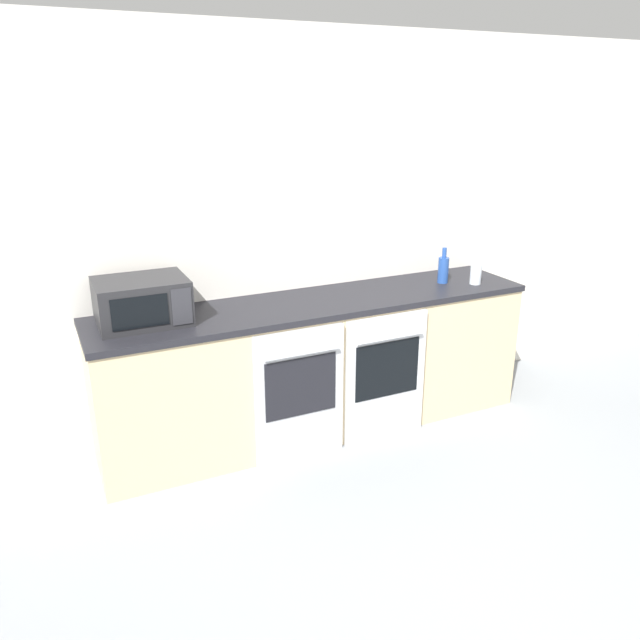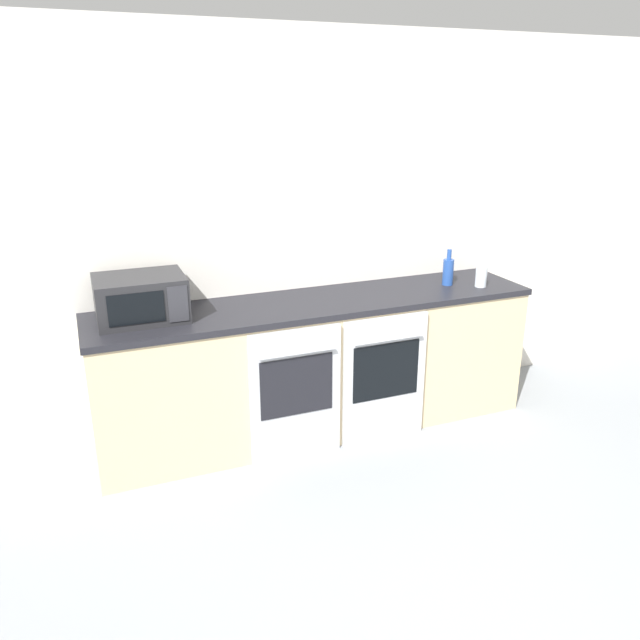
% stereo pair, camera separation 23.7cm
% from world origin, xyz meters
% --- Properties ---
extents(wall_back, '(10.00, 0.06, 2.60)m').
position_xyz_m(wall_back, '(0.00, 2.39, 1.30)').
color(wall_back, silver).
rests_on(wall_back, ground_plane).
extents(counter_back, '(2.93, 0.63, 0.92)m').
position_xyz_m(counter_back, '(0.00, 2.06, 0.46)').
color(counter_back, '#D1B789').
rests_on(counter_back, ground_plane).
extents(oven_left, '(0.58, 0.06, 0.86)m').
position_xyz_m(oven_left, '(-0.27, 1.74, 0.44)').
color(oven_left, '#B7BABF').
rests_on(oven_left, ground_plane).
extents(oven_right, '(0.58, 0.06, 0.86)m').
position_xyz_m(oven_right, '(0.34, 1.74, 0.44)').
color(oven_right, silver).
rests_on(oven_right, ground_plane).
extents(microwave, '(0.51, 0.40, 0.26)m').
position_xyz_m(microwave, '(-1.10, 2.10, 1.05)').
color(microwave, '#232326').
rests_on(microwave, counter_back).
extents(bottle_blue, '(0.07, 0.07, 0.25)m').
position_xyz_m(bottle_blue, '(0.98, 2.06, 1.02)').
color(bottle_blue, '#234793').
rests_on(bottle_blue, counter_back).
extents(bottle_clear, '(0.08, 0.08, 0.19)m').
position_xyz_m(bottle_clear, '(1.17, 1.93, 1.00)').
color(bottle_clear, silver).
rests_on(bottle_clear, counter_back).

